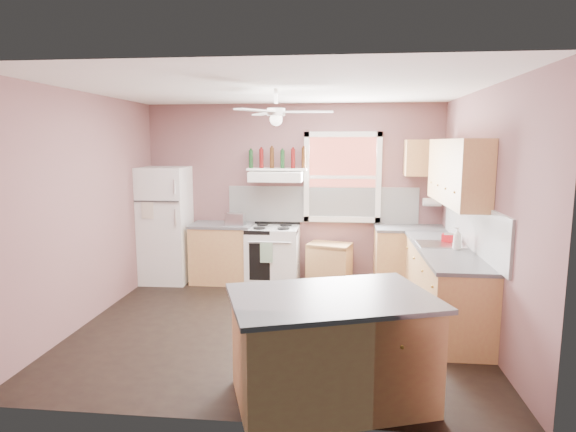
# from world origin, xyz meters

# --- Properties ---
(floor) EXTENTS (4.50, 4.50, 0.00)m
(floor) POSITION_xyz_m (0.00, 0.00, 0.00)
(floor) COLOR black
(floor) RESTS_ON ground
(ceiling) EXTENTS (4.50, 4.50, 0.00)m
(ceiling) POSITION_xyz_m (0.00, 0.00, 2.70)
(ceiling) COLOR white
(ceiling) RESTS_ON ground
(wall_back) EXTENTS (4.50, 0.05, 2.70)m
(wall_back) POSITION_xyz_m (0.00, 2.02, 1.35)
(wall_back) COLOR brown
(wall_back) RESTS_ON ground
(wall_right) EXTENTS (0.05, 4.00, 2.70)m
(wall_right) POSITION_xyz_m (2.27, 0.00, 1.35)
(wall_right) COLOR brown
(wall_right) RESTS_ON ground
(wall_left) EXTENTS (0.05, 4.00, 2.70)m
(wall_left) POSITION_xyz_m (-2.27, 0.00, 1.35)
(wall_left) COLOR brown
(wall_left) RESTS_ON ground
(backsplash_back) EXTENTS (2.90, 0.03, 0.55)m
(backsplash_back) POSITION_xyz_m (0.45, 1.99, 1.18)
(backsplash_back) COLOR white
(backsplash_back) RESTS_ON wall_back
(backsplash_right) EXTENTS (0.03, 2.60, 0.55)m
(backsplash_right) POSITION_xyz_m (2.23, 0.30, 1.18)
(backsplash_right) COLOR white
(backsplash_right) RESTS_ON wall_right
(window_view) EXTENTS (1.00, 0.02, 1.20)m
(window_view) POSITION_xyz_m (0.75, 1.98, 1.60)
(window_view) COLOR brown
(window_view) RESTS_ON wall_back
(window_frame) EXTENTS (1.16, 0.07, 1.36)m
(window_frame) POSITION_xyz_m (0.75, 1.96, 1.60)
(window_frame) COLOR white
(window_frame) RESTS_ON wall_back
(refrigerator) EXTENTS (0.76, 0.74, 1.75)m
(refrigerator) POSITION_xyz_m (-1.95, 1.66, 0.88)
(refrigerator) COLOR white
(refrigerator) RESTS_ON floor
(base_cabinet_left) EXTENTS (0.90, 0.60, 0.86)m
(base_cabinet_left) POSITION_xyz_m (-1.06, 1.70, 0.43)
(base_cabinet_left) COLOR #B77A4C
(base_cabinet_left) RESTS_ON floor
(counter_left) EXTENTS (0.92, 0.62, 0.04)m
(counter_left) POSITION_xyz_m (-1.06, 1.70, 0.88)
(counter_left) COLOR #4E4E51
(counter_left) RESTS_ON base_cabinet_left
(toaster) EXTENTS (0.29, 0.18, 0.18)m
(toaster) POSITION_xyz_m (-0.82, 1.58, 0.99)
(toaster) COLOR silver
(toaster) RESTS_ON counter_left
(stove) EXTENTS (0.78, 0.65, 0.86)m
(stove) POSITION_xyz_m (-0.28, 1.70, 0.43)
(stove) COLOR white
(stove) RESTS_ON floor
(range_hood) EXTENTS (0.78, 0.50, 0.14)m
(range_hood) POSITION_xyz_m (-0.23, 1.75, 1.62)
(range_hood) COLOR white
(range_hood) RESTS_ON wall_back
(bottle_shelf) EXTENTS (0.90, 0.26, 0.03)m
(bottle_shelf) POSITION_xyz_m (-0.23, 1.87, 1.72)
(bottle_shelf) COLOR white
(bottle_shelf) RESTS_ON range_hood
(cart) EXTENTS (0.71, 0.57, 0.62)m
(cart) POSITION_xyz_m (0.58, 1.75, 0.31)
(cart) COLOR #B77A4C
(cart) RESTS_ON floor
(base_cabinet_corner) EXTENTS (1.00, 0.60, 0.86)m
(base_cabinet_corner) POSITION_xyz_m (1.75, 1.70, 0.43)
(base_cabinet_corner) COLOR #B77A4C
(base_cabinet_corner) RESTS_ON floor
(base_cabinet_right) EXTENTS (0.60, 2.20, 0.86)m
(base_cabinet_right) POSITION_xyz_m (1.95, 0.30, 0.43)
(base_cabinet_right) COLOR #B77A4C
(base_cabinet_right) RESTS_ON floor
(counter_corner) EXTENTS (1.02, 0.62, 0.04)m
(counter_corner) POSITION_xyz_m (1.75, 1.70, 0.88)
(counter_corner) COLOR #4E4E51
(counter_corner) RESTS_ON base_cabinet_corner
(counter_right) EXTENTS (0.62, 2.22, 0.04)m
(counter_right) POSITION_xyz_m (1.94, 0.30, 0.88)
(counter_right) COLOR #4E4E51
(counter_right) RESTS_ON base_cabinet_right
(sink) EXTENTS (0.55, 0.45, 0.03)m
(sink) POSITION_xyz_m (1.94, 0.50, 0.90)
(sink) COLOR silver
(sink) RESTS_ON counter_right
(faucet) EXTENTS (0.03, 0.03, 0.14)m
(faucet) POSITION_xyz_m (2.10, 0.50, 0.97)
(faucet) COLOR silver
(faucet) RESTS_ON sink
(upper_cabinet_right) EXTENTS (0.33, 1.80, 0.76)m
(upper_cabinet_right) POSITION_xyz_m (2.08, 0.50, 1.78)
(upper_cabinet_right) COLOR #B77A4C
(upper_cabinet_right) RESTS_ON wall_right
(upper_cabinet_corner) EXTENTS (0.60, 0.33, 0.52)m
(upper_cabinet_corner) POSITION_xyz_m (1.95, 1.83, 1.90)
(upper_cabinet_corner) COLOR #B77A4C
(upper_cabinet_corner) RESTS_ON wall_back
(paper_towel) EXTENTS (0.26, 0.12, 0.12)m
(paper_towel) POSITION_xyz_m (2.07, 1.86, 1.25)
(paper_towel) COLOR white
(paper_towel) RESTS_ON wall_back
(island) EXTENTS (1.75, 1.40, 0.86)m
(island) POSITION_xyz_m (0.66, -1.60, 0.43)
(island) COLOR #B77A4C
(island) RESTS_ON floor
(island_top) EXTENTS (1.86, 1.51, 0.04)m
(island_top) POSITION_xyz_m (0.66, -1.60, 0.88)
(island_top) COLOR #4E4E51
(island_top) RESTS_ON island
(ceiling_fan_hub) EXTENTS (0.20, 0.20, 0.08)m
(ceiling_fan_hub) POSITION_xyz_m (0.00, 0.00, 2.45)
(ceiling_fan_hub) COLOR white
(ceiling_fan_hub) RESTS_ON ceiling
(soap_bottle) EXTENTS (0.10, 0.10, 0.26)m
(soap_bottle) POSITION_xyz_m (2.06, 0.24, 1.03)
(soap_bottle) COLOR silver
(soap_bottle) RESTS_ON counter_right
(red_caddy) EXTENTS (0.21, 0.17, 0.10)m
(red_caddy) POSITION_xyz_m (2.07, 0.66, 0.95)
(red_caddy) COLOR red
(red_caddy) RESTS_ON counter_right
(wine_bottles) EXTENTS (0.86, 0.06, 0.31)m
(wine_bottles) POSITION_xyz_m (-0.22, 1.87, 1.88)
(wine_bottles) COLOR #143819
(wine_bottles) RESTS_ON bottle_shelf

